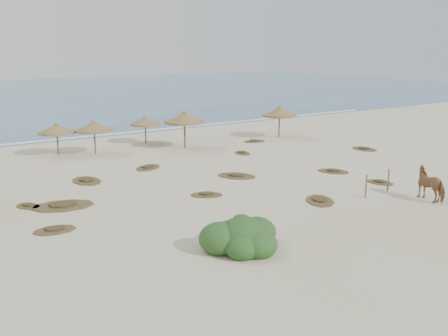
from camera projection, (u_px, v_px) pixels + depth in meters
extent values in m
plane|color=beige|center=(291.00, 203.00, 26.22)|extent=(160.00, 160.00, 0.00)
cube|color=white|center=(105.00, 135.00, 47.06)|extent=(70.00, 0.60, 0.01)
cylinder|color=brown|center=(58.00, 143.00, 37.79)|extent=(0.11, 0.11, 1.90)
cylinder|color=olive|center=(57.00, 133.00, 37.61)|extent=(2.91, 2.91, 0.16)
cone|color=olive|center=(57.00, 129.00, 37.54)|extent=(2.81, 2.81, 0.68)
cone|color=olive|center=(56.00, 123.00, 37.44)|extent=(0.33, 0.33, 0.20)
cylinder|color=brown|center=(95.00, 141.00, 38.29)|extent=(0.11, 0.11, 1.99)
cylinder|color=olive|center=(94.00, 130.00, 38.10)|extent=(3.27, 3.27, 0.17)
cone|color=olive|center=(94.00, 126.00, 38.02)|extent=(3.16, 3.16, 0.71)
cone|color=olive|center=(94.00, 121.00, 37.92)|extent=(0.34, 0.34, 0.21)
cylinder|color=brown|center=(146.00, 133.00, 42.58)|extent=(0.10, 0.10, 1.81)
cylinder|color=olive|center=(145.00, 124.00, 42.40)|extent=(3.20, 3.20, 0.16)
cone|color=olive|center=(145.00, 121.00, 42.34)|extent=(3.09, 3.09, 0.65)
cone|color=olive|center=(145.00, 116.00, 42.25)|extent=(0.31, 0.31, 0.19)
cylinder|color=brown|center=(185.00, 134.00, 40.58)|extent=(0.13, 0.13, 2.32)
cylinder|color=olive|center=(185.00, 122.00, 40.35)|extent=(3.49, 3.49, 0.20)
cone|color=olive|center=(184.00, 117.00, 40.27)|extent=(3.38, 3.38, 0.83)
cone|color=olive|center=(184.00, 111.00, 40.15)|extent=(0.40, 0.40, 0.24)
cylinder|color=brown|center=(279.00, 125.00, 45.45)|extent=(0.13, 0.13, 2.21)
cylinder|color=olive|center=(279.00, 115.00, 45.24)|extent=(4.17, 4.17, 0.19)
cone|color=olive|center=(280.00, 112.00, 45.16)|extent=(4.03, 4.03, 0.79)
cone|color=olive|center=(280.00, 106.00, 45.05)|extent=(0.38, 0.38, 0.23)
imported|color=#8B5D3F|center=(432.00, 184.00, 26.54)|extent=(1.17, 2.14, 1.73)
cylinder|color=brown|center=(388.00, 181.00, 28.08)|extent=(0.11, 0.11, 1.30)
cylinder|color=brown|center=(366.00, 186.00, 26.99)|extent=(0.12, 0.12, 1.26)
ellipsoid|color=#2C5122|center=(243.00, 236.00, 19.94)|extent=(2.05, 2.05, 1.54)
ellipsoid|color=#2C5122|center=(256.00, 232.00, 20.72)|extent=(1.64, 1.64, 1.23)
ellipsoid|color=#2C5122|center=(220.00, 239.00, 19.83)|extent=(1.74, 1.74, 1.31)
ellipsoid|color=#2C5122|center=(258.00, 244.00, 19.51)|extent=(1.54, 1.54, 1.15)
ellipsoid|color=#2C5122|center=(242.00, 247.00, 19.34)|extent=(1.43, 1.43, 1.08)
ellipsoid|color=#2C5122|center=(242.00, 231.00, 21.06)|extent=(1.23, 1.23, 0.92)
ellipsoid|color=#2C5122|center=(242.00, 223.00, 20.43)|extent=(0.92, 0.92, 0.69)
ellipsoid|color=#2C5122|center=(235.00, 227.00, 19.75)|extent=(0.82, 0.82, 0.61)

